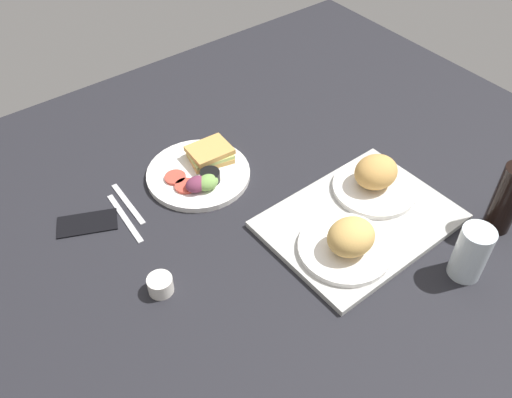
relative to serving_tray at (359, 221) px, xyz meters
The scene contains 11 objects.
ground_plane 26.83cm from the serving_tray, 54.46° to the right, with size 190.00×150.00×3.00cm, color black.
serving_tray is the anchor object (origin of this frame).
bread_plate_near 12.44cm from the serving_tray, 151.90° to the right, with size 21.34×21.34×9.30cm.
bread_plate_far 12.02cm from the serving_tray, 29.52° to the left, with size 21.65×21.65×9.19cm.
plate_with_salad 43.44cm from the serving_tray, 60.46° to the right, with size 27.56×27.56×5.40cm.
drinking_glass 26.94cm from the serving_tray, 107.46° to the left, with size 7.32×7.32×13.66cm, color silver.
soda_bottle 34.10cm from the serving_tray, 140.90° to the left, with size 6.40×6.40×18.71cm, color black.
espresso_cup 50.26cm from the serving_tray, 13.54° to the right, with size 5.60×5.60×4.00cm, color silver.
fork 58.20cm from the serving_tray, 43.69° to the right, with size 17.00×1.40×0.50cm, color #B7B7BC.
knife 57.82cm from the serving_tray, 38.76° to the right, with size 19.00×1.40×0.50cm, color #B7B7BC.
cell_phone 66.64cm from the serving_tray, 36.93° to the right, with size 14.40×7.20×0.80cm, color black.
Camera 1 is at (59.78, 79.19, 98.08)cm, focal length 38.30 mm.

